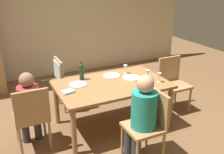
{
  "coord_description": "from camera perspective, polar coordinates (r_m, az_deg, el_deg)",
  "views": [
    {
      "loc": [
        -1.55,
        -3.22,
        2.22
      ],
      "look_at": [
        0.0,
        0.0,
        0.82
      ],
      "focal_mm": 41.59,
      "sensor_mm": 36.0,
      "label": 1
    }
  ],
  "objects": [
    {
      "name": "ground_plane",
      "position": [
        4.21,
        0.0,
        -10.48
      ],
      "size": [
        10.0,
        10.0,
        0.0
      ],
      "primitive_type": "plane",
      "color": "brown"
    },
    {
      "name": "rear_room_partition",
      "position": [
        6.19,
        -11.25,
        12.9
      ],
      "size": [
        6.4,
        0.12,
        2.7
      ],
      "primitive_type": "cube",
      "color": "beige",
      "rests_on": "ground_plane"
    },
    {
      "name": "dining_table",
      "position": [
        3.91,
        0.0,
        -2.45
      ],
      "size": [
        1.66,
        1.02,
        0.72
      ],
      "color": "olive",
      "rests_on": "ground_plane"
    },
    {
      "name": "chair_left_end",
      "position": [
        3.58,
        -17.25,
        -7.86
      ],
      "size": [
        0.44,
        0.44,
        0.92
      ],
      "color": "#A87F51",
      "rests_on": "ground_plane"
    },
    {
      "name": "chair_near",
      "position": [
        3.31,
        8.19,
        -9.52
      ],
      "size": [
        0.44,
        0.44,
        0.92
      ],
      "rotation": [
        0.0,
        0.0,
        1.57
      ],
      "color": "#A87F51",
      "rests_on": "ground_plane"
    },
    {
      "name": "chair_right_end",
      "position": [
        4.63,
        13.12,
        -0.6
      ],
      "size": [
        0.44,
        0.44,
        0.92
      ],
      "rotation": [
        0.0,
        0.0,
        3.14
      ],
      "color": "#A87F51",
      "rests_on": "ground_plane"
    },
    {
      "name": "chair_far_left",
      "position": [
        4.55,
        -10.57,
        0.03
      ],
      "size": [
        0.46,
        0.44,
        0.92
      ],
      "rotation": [
        0.0,
        0.0,
        -1.57
      ],
      "color": "#A87F51",
      "rests_on": "ground_plane"
    },
    {
      "name": "person_woman_host",
      "position": [
        3.63,
        -17.72,
        -5.68
      ],
      "size": [
        0.28,
        0.33,
        1.09
      ],
      "color": "#33333D",
      "rests_on": "ground_plane"
    },
    {
      "name": "person_man_bearded",
      "position": [
        3.19,
        6.61,
        -7.98
      ],
      "size": [
        0.36,
        0.32,
        1.16
      ],
      "rotation": [
        0.0,
        0.0,
        1.57
      ],
      "color": "#33333D",
      "rests_on": "ground_plane"
    },
    {
      "name": "wine_bottle_tall_green",
      "position": [
        3.99,
        -6.7,
        1.25
      ],
      "size": [
        0.07,
        0.07,
        0.3
      ],
      "color": "#19381E",
      "rests_on": "dining_table"
    },
    {
      "name": "wine_glass_near_left",
      "position": [
        4.03,
        7.93,
        0.93
      ],
      "size": [
        0.07,
        0.07,
        0.15
      ],
      "color": "silver",
      "rests_on": "dining_table"
    },
    {
      "name": "wine_glass_centre",
      "position": [
        3.94,
        10.35,
        0.33
      ],
      "size": [
        0.07,
        0.07,
        0.15
      ],
      "color": "silver",
      "rests_on": "dining_table"
    },
    {
      "name": "wine_glass_near_right",
      "position": [
        4.23,
        2.93,
        2.11
      ],
      "size": [
        0.07,
        0.07,
        0.15
      ],
      "color": "silver",
      "rests_on": "dining_table"
    },
    {
      "name": "dinner_plate_host",
      "position": [
        3.85,
        -7.46,
        -1.63
      ],
      "size": [
        0.26,
        0.26,
        0.01
      ],
      "primitive_type": "cylinder",
      "color": "silver",
      "rests_on": "dining_table"
    },
    {
      "name": "dinner_plate_guest_left",
      "position": [
        4.09,
        4.3,
        -0.11
      ],
      "size": [
        0.28,
        0.28,
        0.01
      ],
      "primitive_type": "cylinder",
      "color": "white",
      "rests_on": "dining_table"
    },
    {
      "name": "dinner_plate_guest_right",
      "position": [
        4.16,
        -0.08,
        0.34
      ],
      "size": [
        0.27,
        0.27,
        0.01
      ],
      "primitive_type": "cylinder",
      "color": "white",
      "rests_on": "dining_table"
    },
    {
      "name": "folded_napkin",
      "position": [
        3.61,
        -9.65,
        -3.2
      ],
      "size": [
        0.18,
        0.15,
        0.03
      ],
      "primitive_type": "cube",
      "rotation": [
        0.0,
        0.0,
        0.19
      ],
      "color": "#ADC6D6",
      "rests_on": "dining_table"
    },
    {
      "name": "handbag",
      "position": [
        4.87,
        -4.82,
        -4.41
      ],
      "size": [
        0.16,
        0.29,
        0.22
      ],
      "primitive_type": "cube",
      "rotation": [
        0.0,
        0.0,
        -1.42
      ],
      "color": "brown",
      "rests_on": "ground_plane"
    }
  ]
}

